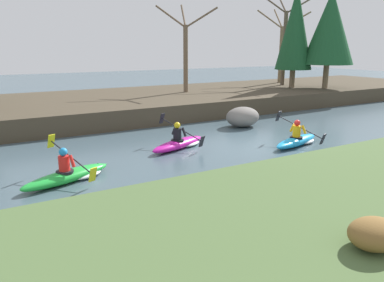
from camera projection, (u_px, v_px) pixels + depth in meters
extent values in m
plane|color=#425660|center=(259.00, 144.00, 14.48)|extent=(90.00, 90.00, 0.00)
cube|color=#473D2D|center=(157.00, 102.00, 22.37)|extent=(44.00, 9.17, 0.93)
cylinder|color=#7A664C|center=(292.00, 78.00, 25.64)|extent=(0.36, 0.36, 1.23)
cone|color=#194C28|center=(295.00, 28.00, 24.82)|extent=(2.44, 2.44, 5.39)
cylinder|color=#7A664C|center=(326.00, 76.00, 25.16)|extent=(0.36, 0.36, 1.59)
cone|color=#194C28|center=(330.00, 27.00, 24.39)|extent=(3.31, 3.31, 4.74)
cylinder|color=brown|center=(186.00, 59.00, 22.76)|extent=(0.28, 0.28, 4.00)
cylinder|color=brown|center=(171.00, 16.00, 22.31)|extent=(1.50, 1.28, 1.35)
cylinder|color=brown|center=(201.00, 18.00, 22.01)|extent=(1.57, 1.35, 1.20)
cylinder|color=brown|center=(183.00, 16.00, 22.94)|extent=(0.70, 1.69, 1.50)
cylinder|color=brown|center=(284.00, 49.00, 26.86)|extent=(0.28, 0.28, 5.17)
cylinder|color=brown|center=(270.00, 1.00, 26.26)|extent=(1.90, 1.62, 1.72)
cylinder|color=brown|center=(305.00, 2.00, 25.87)|extent=(2.00, 1.70, 1.52)
cylinder|color=brown|center=(281.00, 1.00, 27.07)|extent=(0.87, 2.15, 1.91)
cylinder|color=#7A664C|center=(281.00, 55.00, 28.81)|extent=(0.28, 0.28, 4.23)
cylinder|color=#7A664C|center=(270.00, 19.00, 28.33)|extent=(1.58, 1.35, 1.42)
cylinder|color=#7A664C|center=(297.00, 20.00, 28.01)|extent=(1.66, 1.41, 1.26)
cylinder|color=#7A664C|center=(278.00, 19.00, 28.99)|extent=(0.74, 1.78, 1.58)
ellipsoid|color=brown|center=(375.00, 234.00, 5.57)|extent=(0.86, 0.71, 0.46)
ellipsoid|color=#1993D6|center=(297.00, 141.00, 14.28)|extent=(2.76, 1.34, 0.34)
cone|color=#1993D6|center=(312.00, 135.00, 15.14)|extent=(0.39, 0.29, 0.20)
cylinder|color=black|center=(296.00, 138.00, 14.21)|extent=(0.60, 0.60, 0.08)
cylinder|color=yellow|center=(297.00, 131.00, 14.15)|extent=(0.37, 0.37, 0.42)
sphere|color=red|center=(297.00, 123.00, 14.07)|extent=(0.29, 0.29, 0.23)
cylinder|color=yellow|center=(292.00, 128.00, 14.36)|extent=(0.15, 0.24, 0.35)
cylinder|color=yellow|center=(304.00, 130.00, 14.03)|extent=(0.15, 0.24, 0.35)
cylinder|color=black|center=(300.00, 127.00, 14.27)|extent=(0.57, 1.85, 0.65)
cube|color=black|center=(279.00, 116.00, 14.84)|extent=(0.24, 0.21, 0.41)
cube|color=black|center=(323.00, 139.00, 13.71)|extent=(0.24, 0.21, 0.41)
ellipsoid|color=white|center=(303.00, 141.00, 14.68)|extent=(1.25, 0.98, 0.18)
ellipsoid|color=#C61999|center=(178.00, 144.00, 13.85)|extent=(2.72, 1.59, 0.34)
cone|color=#C61999|center=(198.00, 137.00, 14.80)|extent=(0.40, 0.32, 0.20)
cylinder|color=black|center=(177.00, 141.00, 13.78)|extent=(0.63, 0.63, 0.08)
cylinder|color=black|center=(177.00, 134.00, 13.72)|extent=(0.39, 0.39, 0.42)
sphere|color=yellow|center=(177.00, 125.00, 13.64)|extent=(0.30, 0.30, 0.23)
cylinder|color=black|center=(174.00, 130.00, 13.91)|extent=(0.17, 0.24, 0.35)
cylinder|color=black|center=(184.00, 132.00, 13.63)|extent=(0.17, 0.24, 0.35)
cylinder|color=black|center=(181.00, 129.00, 13.86)|extent=(0.77, 1.78, 0.65)
cube|color=black|center=(162.00, 118.00, 14.35)|extent=(0.25, 0.22, 0.41)
cube|color=black|center=(202.00, 141.00, 13.37)|extent=(0.25, 0.22, 0.41)
ellipsoid|color=white|center=(187.00, 143.00, 14.29)|extent=(1.28, 1.07, 0.18)
ellipsoid|color=green|center=(67.00, 176.00, 10.41)|extent=(2.73, 1.55, 0.34)
cone|color=green|center=(103.00, 165.00, 11.35)|extent=(0.40, 0.31, 0.20)
cylinder|color=black|center=(65.00, 172.00, 10.34)|extent=(0.62, 0.62, 0.08)
cylinder|color=red|center=(64.00, 163.00, 10.28)|extent=(0.39, 0.39, 0.42)
sphere|color=#1E89D1|center=(63.00, 152.00, 10.20)|extent=(0.30, 0.30, 0.23)
cylinder|color=red|center=(62.00, 158.00, 10.48)|extent=(0.17, 0.24, 0.35)
cylinder|color=red|center=(72.00, 161.00, 10.18)|extent=(0.17, 0.24, 0.35)
cylinder|color=black|center=(71.00, 157.00, 10.42)|extent=(0.74, 1.79, 0.65)
cube|color=yellow|center=(51.00, 141.00, 10.92)|extent=(0.24, 0.22, 0.41)
cube|color=yellow|center=(93.00, 175.00, 9.92)|extent=(0.24, 0.22, 0.41)
ellipsoid|color=white|center=(84.00, 174.00, 10.85)|extent=(1.28, 1.06, 0.18)
ellipsoid|color=slate|center=(243.00, 117.00, 17.55)|extent=(1.66, 1.30, 0.94)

